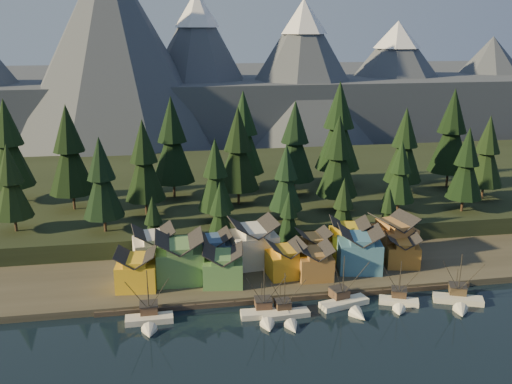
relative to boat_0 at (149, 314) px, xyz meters
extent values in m
plane|color=black|center=(29.23, -9.96, -2.33)|extent=(500.00, 500.00, 0.00)
cube|color=#343126|center=(29.23, 30.04, -1.58)|extent=(400.00, 50.00, 1.50)
cube|color=black|center=(29.23, 80.04, 0.67)|extent=(420.00, 100.00, 6.00)
cube|color=#483D33|center=(29.23, 6.54, -1.83)|extent=(80.00, 4.00, 1.00)
cube|color=#4E5665|center=(29.23, 230.04, 12.67)|extent=(560.00, 160.00, 30.00)
cone|color=#4E5665|center=(-15.77, 170.04, 42.67)|extent=(100.00, 100.00, 90.00)
cone|color=#4E5665|center=(24.23, 188.04, 33.67)|extent=(80.00, 80.00, 72.00)
cone|color=white|center=(24.23, 188.04, 61.03)|extent=(22.40, 22.40, 17.28)
cone|color=#4E5665|center=(74.23, 176.04, 31.67)|extent=(84.00, 84.00, 68.00)
cone|color=white|center=(74.23, 176.04, 57.51)|extent=(23.52, 23.52, 16.32)
cone|color=#4E5665|center=(129.23, 192.04, 26.67)|extent=(92.00, 92.00, 58.00)
cone|color=white|center=(129.23, 192.04, 48.71)|extent=(25.76, 25.76, 13.92)
cone|color=#4E5665|center=(189.23, 200.04, 22.67)|extent=(88.00, 88.00, 50.00)
cube|color=beige|center=(-0.01, 1.04, -1.96)|extent=(9.20, 3.24, 1.68)
cone|color=beige|center=(0.04, -3.99, -1.96)|extent=(3.18, 3.16, 3.15)
cube|color=black|center=(-0.01, 1.04, -2.59)|extent=(9.43, 3.29, 0.37)
cube|color=brown|center=(-0.03, 2.72, -0.33)|extent=(3.39, 3.18, 1.89)
cube|color=#2D2B2A|center=(-0.03, 2.72, 0.71)|extent=(3.60, 3.39, 0.21)
cylinder|color=black|center=(-0.02, 1.60, 3.55)|extent=(0.19, 0.19, 9.44)
cylinder|color=black|center=(-0.05, 4.62, 1.13)|extent=(0.15, 0.15, 4.61)
cube|color=silver|center=(22.43, -0.57, -1.97)|extent=(9.48, 3.31, 1.61)
cone|color=silver|center=(22.27, -5.72, -1.97)|extent=(3.11, 3.30, 3.02)
cube|color=black|center=(22.43, -0.57, -2.58)|extent=(9.71, 3.36, 0.35)
cube|color=brown|center=(22.49, 1.15, -0.42)|extent=(3.31, 3.11, 1.81)
cube|color=#2D2B2A|center=(22.49, 1.15, 0.59)|extent=(3.52, 3.32, 0.20)
cylinder|color=black|center=(22.45, 0.00, 3.30)|extent=(0.18, 0.18, 9.05)
cylinder|color=black|center=(22.55, 3.09, 0.99)|extent=(0.14, 0.14, 4.42)
cube|color=beige|center=(26.44, -1.44, -2.01)|extent=(9.83, 3.36, 1.45)
cone|color=beige|center=(26.80, -6.73, -2.01)|extent=(2.94, 3.48, 2.72)
cube|color=black|center=(26.44, -1.44, -2.55)|extent=(10.07, 3.42, 0.32)
cube|color=#4F3A2A|center=(26.32, 0.32, -0.60)|extent=(3.08, 2.91, 1.63)
cube|color=#2D2B2A|center=(26.32, 0.32, 0.30)|extent=(3.27, 3.10, 0.18)
cylinder|color=black|center=(26.40, -0.85, 2.75)|extent=(0.16, 0.16, 8.16)
cylinder|color=black|center=(26.19, 2.32, 0.67)|extent=(0.13, 0.13, 3.99)
cube|color=white|center=(39.36, 1.04, -1.96)|extent=(10.77, 5.70, 1.69)
cone|color=white|center=(40.81, -4.42, -1.96)|extent=(3.97, 4.21, 3.17)
cube|color=black|center=(39.36, 1.04, -2.59)|extent=(11.03, 5.82, 0.37)
cube|color=brown|center=(38.88, 2.87, -0.32)|extent=(4.08, 3.93, 1.90)
cube|color=#2D2B2A|center=(38.88, 2.87, 0.74)|extent=(4.34, 4.19, 0.21)
cylinder|color=black|center=(39.20, 1.65, 3.59)|extent=(0.19, 0.19, 9.51)
cylinder|color=black|center=(38.33, 4.93, 1.16)|extent=(0.15, 0.15, 4.65)
cube|color=white|center=(50.80, -0.02, -2.00)|extent=(8.40, 5.50, 1.48)
cone|color=white|center=(49.19, -4.07, -2.00)|extent=(3.57, 3.54, 2.77)
cube|color=black|center=(50.80, -0.02, -2.56)|extent=(8.60, 5.61, 0.32)
cube|color=#433124|center=(51.34, 1.33, -0.57)|extent=(3.76, 3.66, 1.66)
cube|color=#2D2B2A|center=(51.34, 1.33, 0.35)|extent=(4.00, 3.90, 0.18)
cylinder|color=black|center=(50.98, 0.43, 2.84)|extent=(0.17, 0.17, 8.30)
cylinder|color=black|center=(51.94, 2.86, 0.72)|extent=(0.13, 0.13, 4.06)
cube|color=beige|center=(63.25, -1.43, -1.96)|extent=(10.40, 6.55, 1.66)
cone|color=beige|center=(61.24, -6.52, -1.96)|extent=(4.14, 4.30, 3.11)
cube|color=black|center=(63.25, -1.43, -2.58)|extent=(10.65, 6.69, 0.36)
cube|color=brown|center=(63.92, 0.26, -0.36)|extent=(4.22, 4.11, 1.86)
cube|color=#2D2B2A|center=(63.92, 0.26, 0.68)|extent=(4.49, 4.38, 0.21)
cylinder|color=black|center=(63.47, -0.87, 3.47)|extent=(0.19, 0.19, 9.32)
cylinder|color=black|center=(64.68, 2.18, 1.09)|extent=(0.14, 0.14, 4.56)
cube|color=gold|center=(-2.51, 13.82, 2.04)|extent=(9.00, 8.06, 5.74)
cube|color=gold|center=(-2.51, 13.82, 5.49)|extent=(5.24, 7.56, 1.17)
cube|color=#568447|center=(6.69, 16.20, 2.84)|extent=(10.23, 9.11, 7.34)
cube|color=#568447|center=(6.69, 16.20, 7.21)|extent=(5.66, 8.89, 1.43)
cube|color=#4E8045|center=(15.82, 12.77, 1.97)|extent=(9.37, 8.90, 5.59)
cube|color=#4E8045|center=(15.82, 12.77, 5.34)|extent=(5.61, 8.23, 1.18)
cube|color=gold|center=(29.95, 14.32, 1.91)|extent=(8.41, 7.60, 5.48)
cube|color=gold|center=(29.95, 14.32, 5.19)|extent=(4.92, 7.11, 1.09)
cube|color=olive|center=(36.18, 12.57, 1.80)|extent=(7.66, 7.66, 5.24)
cube|color=olive|center=(36.18, 12.57, 4.92)|extent=(4.35, 7.37, 1.03)
cube|color=teal|center=(47.26, 14.64, 2.66)|extent=(10.79, 9.60, 6.97)
cube|color=teal|center=(47.26, 14.64, 6.80)|extent=(6.58, 8.65, 1.33)
cube|color=#9E6928|center=(57.96, 15.44, 1.72)|extent=(8.60, 7.88, 5.10)
cube|color=#9E6928|center=(57.96, 15.44, 4.78)|extent=(5.31, 7.07, 1.04)
cube|color=silver|center=(1.18, 23.36, 2.70)|extent=(9.95, 9.07, 7.05)
cube|color=silver|center=(1.18, 23.36, 6.85)|extent=(5.88, 8.43, 1.27)
cube|color=#35527F|center=(14.74, 21.99, 2.24)|extent=(7.93, 7.49, 6.13)
cube|color=#35527F|center=(14.74, 21.99, 5.82)|extent=(4.54, 7.15, 1.06)
cube|color=beige|center=(23.97, 21.90, 3.02)|extent=(11.11, 9.74, 7.69)
cube|color=beige|center=(23.97, 21.90, 7.57)|extent=(6.50, 9.08, 1.44)
cube|color=#A07339|center=(38.24, 21.33, 1.82)|extent=(7.77, 6.50, 5.30)
cube|color=#A07339|center=(38.24, 21.33, 4.99)|extent=(4.39, 6.23, 1.06)
cube|color=gold|center=(47.11, 21.72, 2.60)|extent=(10.12, 9.34, 6.85)
cube|color=gold|center=(47.11, 21.72, 6.63)|extent=(6.20, 8.44, 1.24)
cube|color=#AF773E|center=(57.99, 21.18, 2.85)|extent=(10.54, 10.10, 7.36)
cube|color=#AF773E|center=(57.99, 21.18, 7.15)|extent=(6.51, 9.13, 1.27)
cylinder|color=#332319|center=(-32.77, 42.04, 5.63)|extent=(0.70, 0.70, 3.91)
cone|color=black|center=(-32.77, 42.04, 14.11)|extent=(9.56, 9.56, 13.48)
cone|color=black|center=(-32.77, 42.04, 21.06)|extent=(6.52, 6.52, 9.78)
cylinder|color=#332319|center=(-20.77, 58.04, 6.26)|extent=(0.70, 0.70, 5.16)
cone|color=black|center=(-20.77, 58.04, 17.44)|extent=(12.62, 12.62, 17.78)
cone|color=black|center=(-20.77, 58.04, 26.61)|extent=(8.60, 8.60, 12.90)
cylinder|color=#332319|center=(-10.77, 38.04, 5.79)|extent=(0.70, 0.70, 4.23)
cone|color=black|center=(-10.77, 38.04, 14.94)|extent=(10.33, 10.33, 14.55)
cone|color=black|center=(-10.77, 38.04, 22.45)|extent=(7.04, 7.04, 10.56)
cylinder|color=#332319|center=(-0.77, 50.04, 5.96)|extent=(0.70, 0.70, 4.58)
cone|color=black|center=(-0.77, 50.04, 15.88)|extent=(11.19, 11.19, 15.77)
cone|color=black|center=(-0.77, 50.04, 24.02)|extent=(7.63, 7.63, 11.44)
cylinder|color=#332319|center=(7.23, 65.04, 6.33)|extent=(0.70, 0.70, 5.30)
cone|color=black|center=(7.23, 65.04, 17.81)|extent=(12.96, 12.96, 18.26)
cone|color=black|center=(7.23, 65.04, 27.24)|extent=(8.84, 8.84, 13.25)
cylinder|color=#332319|center=(17.23, 40.04, 5.63)|extent=(0.70, 0.70, 3.92)
cone|color=black|center=(17.23, 40.04, 14.13)|extent=(9.58, 9.58, 13.50)
cone|color=black|center=(17.23, 40.04, 21.09)|extent=(6.53, 6.53, 9.80)
cylinder|color=#332319|center=(25.23, 55.04, 6.14)|extent=(0.70, 0.70, 4.93)
cone|color=black|center=(25.23, 55.04, 16.82)|extent=(12.05, 12.05, 16.97)
cone|color=black|center=(25.23, 55.04, 25.58)|extent=(8.21, 8.21, 12.32)
cylinder|color=#332319|center=(35.23, 38.04, 5.48)|extent=(0.70, 0.70, 3.62)
cone|color=black|center=(35.23, 38.04, 13.33)|extent=(8.85, 8.85, 12.47)
cone|color=black|center=(35.23, 38.04, 19.77)|extent=(6.03, 6.03, 9.05)
cylinder|color=#332319|center=(43.23, 62.04, 6.17)|extent=(0.70, 0.70, 5.00)
cone|color=black|center=(43.23, 62.04, 17.01)|extent=(12.22, 12.22, 17.22)
cone|color=black|center=(43.23, 62.04, 25.89)|extent=(8.33, 8.33, 12.50)
cylinder|color=#332319|center=(51.23, 45.04, 6.02)|extent=(0.70, 0.70, 4.68)
cone|color=black|center=(51.23, 45.04, 16.16)|extent=(11.44, 11.44, 16.13)
cone|color=black|center=(51.23, 45.04, 24.48)|extent=(7.80, 7.80, 11.70)
cylinder|color=#332319|center=(59.23, 70.04, 6.59)|extent=(0.70, 0.70, 5.83)
cone|color=black|center=(59.23, 70.04, 19.21)|extent=(14.24, 14.24, 20.07)
cone|color=black|center=(59.23, 70.04, 29.57)|extent=(9.71, 9.71, 14.57)
cylinder|color=#332319|center=(67.23, 40.04, 5.45)|extent=(0.70, 0.70, 3.54)
cone|color=black|center=(67.23, 40.04, 13.13)|extent=(8.66, 8.66, 12.21)
cone|color=black|center=(67.23, 40.04, 19.43)|extent=(5.91, 5.91, 8.86)
cylinder|color=#332319|center=(75.23, 56.04, 6.00)|extent=(0.70, 0.70, 4.66)
cone|color=black|center=(75.23, 56.04, 16.10)|extent=(11.39, 11.39, 16.05)
cone|color=black|center=(75.23, 56.04, 24.39)|extent=(7.77, 7.77, 11.65)
cylinder|color=#332319|center=(85.23, 38.04, 5.74)|extent=(0.70, 0.70, 4.12)
cone|color=black|center=(85.23, 38.04, 14.67)|extent=(10.08, 10.08, 14.20)
cone|color=black|center=(85.23, 38.04, 21.99)|extent=(6.87, 6.87, 10.31)
cylinder|color=#332319|center=(93.23, 62.04, 6.41)|extent=(0.70, 0.70, 5.47)
cone|color=black|center=(93.23, 62.04, 18.26)|extent=(13.37, 13.37, 18.84)
cone|color=black|center=(93.23, 62.04, 27.98)|extent=(9.12, 9.12, 13.67)
cylinder|color=#332319|center=(29.23, 72.04, 6.37)|extent=(0.70, 0.70, 5.38)
cone|color=black|center=(29.23, 72.04, 18.03)|extent=(13.15, 13.15, 18.54)
cone|color=black|center=(29.23, 72.04, 27.59)|extent=(8.97, 8.97, 13.45)
cylinder|color=#332319|center=(-38.77, 68.04, 6.32)|extent=(0.70, 0.70, 5.29)
cone|color=black|center=(-38.77, 68.04, 17.79)|extent=(12.94, 12.94, 18.24)
cone|color=black|center=(-38.77, 68.04, 27.20)|extent=(8.82, 8.82, 13.24)
cylinder|color=#332319|center=(97.23, 48.04, 5.86)|extent=(0.70, 0.70, 4.37)
cone|color=black|center=(97.23, 48.04, 15.32)|extent=(10.68, 10.68, 15.04)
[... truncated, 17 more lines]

